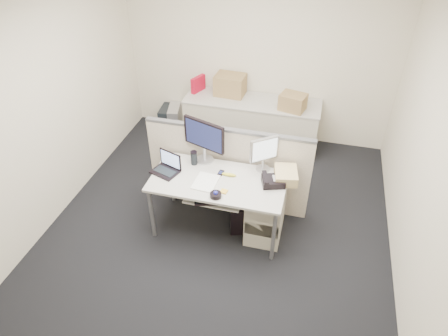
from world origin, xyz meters
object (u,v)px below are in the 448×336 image
(desk, at_px, (218,184))
(monitor_main, at_px, (204,141))
(desk_phone, at_px, (273,181))
(laptop, at_px, (164,165))

(desk, distance_m, monitor_main, 0.52)
(desk, height_order, desk_phone, desk_phone)
(laptop, xyz_separation_m, desk_phone, (1.22, 0.10, -0.07))
(laptop, relative_size, desk_phone, 1.22)
(desk, distance_m, laptop, 0.64)
(desk, height_order, laptop, laptop)
(desk, relative_size, desk_phone, 6.16)
(monitor_main, relative_size, laptop, 1.80)
(laptop, bearing_deg, desk, 20.99)
(monitor_main, xyz_separation_m, desk_phone, (0.85, -0.24, -0.23))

